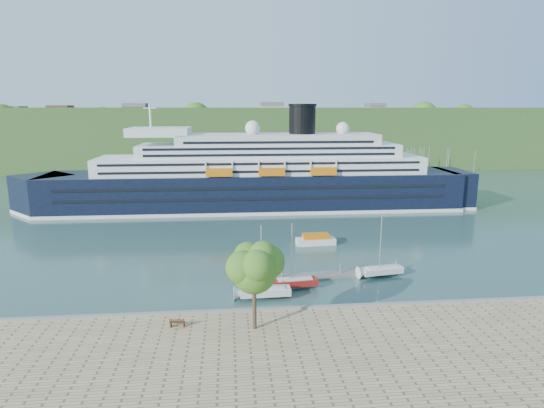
{
  "coord_description": "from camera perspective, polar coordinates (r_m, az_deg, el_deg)",
  "views": [
    {
      "loc": [
        -7.82,
        -48.94,
        24.01
      ],
      "look_at": [
        -0.35,
        30.0,
        7.13
      ],
      "focal_mm": 30.0,
      "sensor_mm": 36.0,
      "label": 1
    }
  ],
  "objects": [
    {
      "name": "sailboat_white_near",
      "position": [
        57.84,
        -0.86,
        -7.57
      ],
      "size": [
        7.23,
        2.21,
        9.26
      ],
      "primitive_type": null,
      "rotation": [
        0.0,
        0.0,
        0.03
      ],
      "color": "silver",
      "rests_on": "ground"
    },
    {
      "name": "cruise_ship",
      "position": [
        108.33,
        -2.42,
        5.9
      ],
      "size": [
        111.33,
        17.31,
        24.97
      ],
      "primitive_type": null,
      "rotation": [
        0.0,
        0.0,
        -0.01
      ],
      "color": "black",
      "rests_on": "ground"
    },
    {
      "name": "sailboat_white_far",
      "position": [
        67.29,
        13.79,
        -5.32
      ],
      "size": [
        6.99,
        3.04,
        8.73
      ],
      "primitive_type": null,
      "rotation": [
        0.0,
        0.0,
        0.18
      ],
      "color": "silver",
      "rests_on": "ground"
    },
    {
      "name": "park_bench",
      "position": [
        51.2,
        -11.79,
        -14.29
      ],
      "size": [
        1.73,
        0.83,
        1.08
      ],
      "primitive_type": null,
      "rotation": [
        0.0,
        0.0,
        -0.08
      ],
      "color": "#4E2916",
      "rests_on": "promenade"
    },
    {
      "name": "floating_pontoon",
      "position": [
        67.05,
        6.81,
        -8.86
      ],
      "size": [
        19.68,
        4.26,
        0.43
      ],
      "primitive_type": null,
      "rotation": [
        0.0,
        0.0,
        0.1
      ],
      "color": "gray",
      "rests_on": "ground"
    },
    {
      "name": "far_hillside",
      "position": [
        194.47,
        -3.12,
        8.46
      ],
      "size": [
        400.0,
        50.0,
        24.0
      ],
      "primitive_type": "cube",
      "color": "#355321",
      "rests_on": "ground"
    },
    {
      "name": "tender_launch",
      "position": [
        81.8,
        5.51,
        -4.4
      ],
      "size": [
        7.16,
        2.74,
        1.95
      ],
      "primitive_type": null,
      "rotation": [
        0.0,
        0.0,
        0.05
      ],
      "color": "orange",
      "rests_on": "ground"
    },
    {
      "name": "sailboat_red",
      "position": [
        61.09,
        2.92,
        -6.76
      ],
      "size": [
        6.93,
        2.62,
        8.74
      ],
      "primitive_type": null,
      "rotation": [
        0.0,
        0.0,
        0.11
      ],
      "color": "maroon",
      "rests_on": "ground"
    },
    {
      "name": "quay_coping",
      "position": [
        54.4,
        3.45,
        -12.86
      ],
      "size": [
        220.0,
        0.5,
        0.3
      ],
      "primitive_type": "cube",
      "color": "slate",
      "rests_on": "promenade"
    },
    {
      "name": "promenade_tree",
      "position": [
        47.96,
        -2.24,
        -9.76
      ],
      "size": [
        6.31,
        6.31,
        10.45
      ],
      "primitive_type": null,
      "color": "#35691B",
      "rests_on": "promenade"
    },
    {
      "name": "ground",
      "position": [
        55.07,
        3.41,
        -13.86
      ],
      "size": [
        400.0,
        400.0,
        0.0
      ],
      "primitive_type": "plane",
      "color": "#2B4D46",
      "rests_on": "ground"
    }
  ]
}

